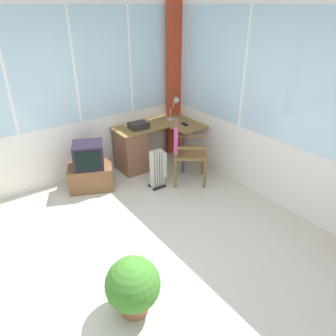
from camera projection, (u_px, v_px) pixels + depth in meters
ground at (136, 272)px, 3.35m from camera, size 5.51×5.60×0.06m
north_window_panel at (46, 98)px, 4.39m from camera, size 4.51×0.07×2.68m
east_window_panel at (290, 110)px, 3.90m from camera, size 0.07×4.60×2.68m
curtain_corner at (175, 83)px, 5.44m from camera, size 0.31×0.09×2.58m
desk at (135, 147)px, 5.21m from camera, size 1.35×0.90×0.72m
desk_lamp at (176, 105)px, 5.31m from camera, size 0.22×0.19×0.40m
tv_remote at (185, 124)px, 5.22m from camera, size 0.06×0.15×0.02m
paper_tray at (139, 125)px, 5.07m from camera, size 0.31×0.24×0.09m
wooden_armchair at (182, 145)px, 4.75m from camera, size 0.67×0.67×0.97m
tv_on_stand at (90, 169)px, 4.71m from camera, size 0.76×0.66×0.72m
space_heater at (158, 168)px, 4.73m from camera, size 0.27×0.18×0.61m
potted_plant at (133, 286)px, 2.77m from camera, size 0.49×0.49×0.57m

